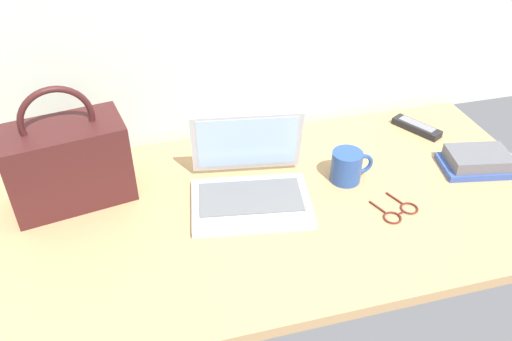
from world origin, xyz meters
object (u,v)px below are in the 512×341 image
(handbag, at_px, (68,162))
(book_stack, at_px, (478,161))
(remote_control_near, at_px, (417,127))
(laptop, at_px, (249,182))
(coffee_mug, at_px, (347,166))
(eyeglasses, at_px, (400,212))

(handbag, height_order, book_stack, handbag)
(remote_control_near, bearing_deg, handbag, -175.95)
(handbag, xyz_separation_m, book_stack, (1.12, -0.16, -0.09))
(laptop, bearing_deg, handbag, 166.06)
(remote_control_near, bearing_deg, coffee_mug, -149.93)
(laptop, bearing_deg, book_stack, -4.12)
(laptop, distance_m, eyeglasses, 0.40)
(laptop, height_order, remote_control_near, laptop)
(remote_control_near, distance_m, book_stack, 0.24)
(coffee_mug, relative_size, handbag, 0.37)
(coffee_mug, distance_m, book_stack, 0.39)
(coffee_mug, distance_m, handbag, 0.74)
(laptop, height_order, handbag, handbag)
(coffee_mug, distance_m, eyeglasses, 0.19)
(coffee_mug, bearing_deg, handbag, 171.26)
(laptop, distance_m, remote_control_near, 0.63)
(coffee_mug, relative_size, remote_control_near, 0.75)
(book_stack, bearing_deg, coffee_mug, 172.97)
(handbag, bearing_deg, eyeglasses, -19.38)
(eyeglasses, bearing_deg, handbag, 160.62)
(eyeglasses, distance_m, book_stack, 0.33)
(laptop, bearing_deg, remote_control_near, 17.19)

